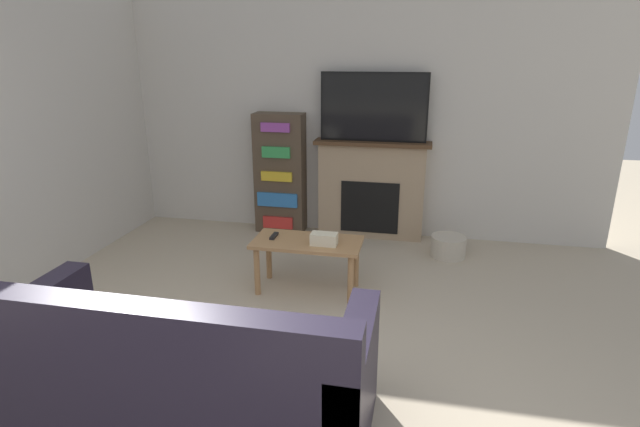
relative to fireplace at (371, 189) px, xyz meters
The scene contains 10 objects.
wall_back 0.90m from the fireplace, 158.73° to the left, with size 5.73×0.06×2.70m.
wall_side 3.45m from the fireplace, 145.41° to the right, with size 0.06×5.03×2.70m.
fireplace is the anchor object (origin of this frame).
tv 0.89m from the fireplace, 90.00° to the right, with size 1.12×0.03×0.71m.
couch 3.31m from the fireplace, 101.67° to the right, with size 2.02×0.89×0.93m.
coffee_table 1.52m from the fireplace, 104.71° to the right, with size 0.92×0.45×0.46m.
tissue_box 1.54m from the fireplace, 98.43° to the right, with size 0.22×0.12×0.10m.
remote_control 1.59m from the fireplace, 115.50° to the right, with size 0.04×0.15×0.02m.
bookshelf 1.04m from the fireplace, behind, with size 0.55×0.29×1.35m.
storage_basket 1.05m from the fireplace, 27.09° to the right, with size 0.35×0.35×0.21m.
Camera 1 is at (0.90, -1.39, 2.01)m, focal length 28.00 mm.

